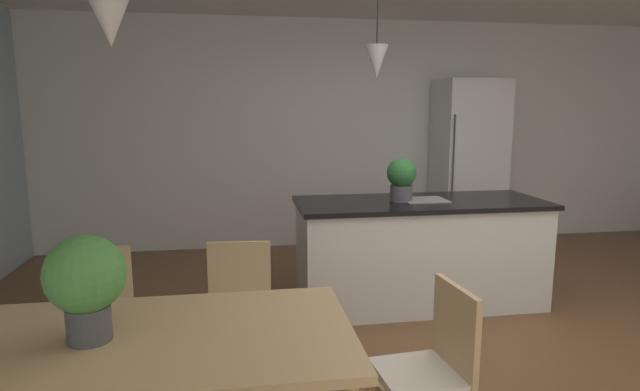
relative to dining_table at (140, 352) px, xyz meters
name	(u,v)px	position (x,y,z in m)	size (l,w,h in m)	color
ground_plane	(503,367)	(2.11, 0.83, -0.69)	(10.00, 8.40, 0.04)	brown
wall_back_kitchen	(376,134)	(2.11, 4.09, 0.68)	(10.00, 0.12, 2.70)	white
dining_table	(140,352)	(0.00, 0.00, 0.00)	(1.78, 0.93, 0.74)	tan
chair_kitchen_end	(428,371)	(1.26, 0.00, -0.19)	(0.43, 0.43, 0.87)	tan
chair_far_left	(95,321)	(-0.40, 0.83, -0.19)	(0.41, 0.41, 0.87)	tan
chair_far_right	(239,312)	(0.40, 0.83, -0.19)	(0.43, 0.43, 0.87)	tan
kitchen_island	(419,251)	(1.93, 1.97, -0.21)	(2.09, 0.82, 0.91)	silver
refrigerator	(468,165)	(3.15, 3.69, 0.33)	(0.75, 0.67, 2.00)	silver
pendant_over_table	(109,14)	(-0.04, 0.04, 1.34)	(0.20, 0.20, 0.81)	black
pendant_over_island_main	(377,62)	(1.52, 1.97, 1.36)	(0.18, 0.18, 0.80)	black
potted_plant_on_island	(401,178)	(1.75, 1.97, 0.43)	(0.24, 0.24, 0.36)	#4C4C51
potted_plant_on_table	(86,280)	(-0.19, -0.01, 0.32)	(0.31, 0.31, 0.44)	#4C4C51
vase_on_dining_table	(82,319)	(-0.21, -0.01, 0.16)	(0.10, 0.10, 0.19)	slate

